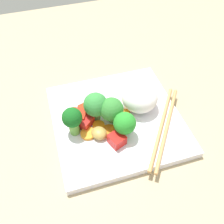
{
  "coord_description": "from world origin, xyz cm",
  "views": [
    {
      "loc": [
        -31.12,
        11.03,
        41.53
      ],
      "look_at": [
        0.01,
        1.02,
        3.56
      ],
      "focal_mm": 39.92,
      "sensor_mm": 36.0,
      "label": 1
    }
  ],
  "objects_px": {
    "square_plate": "(117,120)",
    "chopstick_pair": "(164,126)",
    "broccoli_floret_1": "(125,124)",
    "carrot_slice_0": "(99,126)",
    "rice_mound": "(140,98)"
  },
  "relations": [
    {
      "from": "square_plate",
      "to": "chopstick_pair",
      "type": "xyz_separation_m",
      "value": [
        -0.05,
        -0.08,
        0.01
      ]
    },
    {
      "from": "square_plate",
      "to": "broccoli_floret_1",
      "type": "xyz_separation_m",
      "value": [
        -0.05,
        -0.0,
        0.04
      ]
    },
    {
      "from": "broccoli_floret_1",
      "to": "carrot_slice_0",
      "type": "relative_size",
      "value": 2.35
    },
    {
      "from": "broccoli_floret_1",
      "to": "carrot_slice_0",
      "type": "bearing_deg",
      "value": 52.14
    },
    {
      "from": "chopstick_pair",
      "to": "carrot_slice_0",
      "type": "bearing_deg",
      "value": 107.66
    },
    {
      "from": "carrot_slice_0",
      "to": "chopstick_pair",
      "type": "distance_m",
      "value": 0.13
    },
    {
      "from": "broccoli_floret_1",
      "to": "square_plate",
      "type": "bearing_deg",
      "value": 0.19
    },
    {
      "from": "rice_mound",
      "to": "square_plate",
      "type": "bearing_deg",
      "value": 103.63
    },
    {
      "from": "broccoli_floret_1",
      "to": "carrot_slice_0",
      "type": "height_order",
      "value": "broccoli_floret_1"
    },
    {
      "from": "square_plate",
      "to": "broccoli_floret_1",
      "type": "bearing_deg",
      "value": -179.81
    },
    {
      "from": "square_plate",
      "to": "broccoli_floret_1",
      "type": "relative_size",
      "value": 4.5
    },
    {
      "from": "broccoli_floret_1",
      "to": "chopstick_pair",
      "type": "height_order",
      "value": "broccoli_floret_1"
    },
    {
      "from": "broccoli_floret_1",
      "to": "rice_mound",
      "type": "bearing_deg",
      "value": -42.72
    },
    {
      "from": "square_plate",
      "to": "chopstick_pair",
      "type": "relative_size",
      "value": 1.4
    },
    {
      "from": "square_plate",
      "to": "chopstick_pair",
      "type": "height_order",
      "value": "chopstick_pair"
    }
  ]
}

